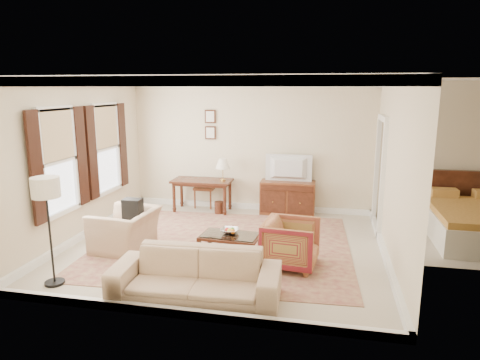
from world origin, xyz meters
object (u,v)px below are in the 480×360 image
(striped_armchair, at_px, (291,241))
(sofa, at_px, (195,268))
(tv, at_px, (288,160))
(sideboard, at_px, (288,198))
(coffee_table, at_px, (230,240))
(writing_desk, at_px, (202,185))
(club_armchair, at_px, (125,223))

(striped_armchair, relative_size, sofa, 0.38)
(tv, distance_m, striped_armchair, 3.00)
(sideboard, height_order, coffee_table, sideboard)
(writing_desk, xyz_separation_m, sideboard, (1.92, 0.17, -0.25))
(tv, xyz_separation_m, coffee_table, (-0.68, -2.72, -0.92))
(sideboard, bearing_deg, writing_desk, -174.87)
(writing_desk, height_order, striped_armchair, striped_armchair)
(writing_desk, bearing_deg, sideboard, 5.13)
(writing_desk, relative_size, club_armchair, 1.25)
(sideboard, distance_m, tv, 0.86)
(coffee_table, xyz_separation_m, sofa, (-0.13, -1.47, 0.13))
(writing_desk, height_order, club_armchair, club_armchair)
(writing_desk, bearing_deg, striped_armchair, -50.35)
(writing_desk, relative_size, sideboard, 1.11)
(sideboard, bearing_deg, club_armchair, -133.26)
(coffee_table, height_order, striped_armchair, striped_armchair)
(writing_desk, xyz_separation_m, striped_armchair, (2.25, -2.72, -0.20))
(club_armchair, relative_size, sofa, 0.48)
(writing_desk, relative_size, sofa, 0.60)
(sideboard, bearing_deg, sofa, -100.86)
(sideboard, height_order, sofa, sofa)
(writing_desk, relative_size, striped_armchair, 1.60)
(writing_desk, height_order, coffee_table, writing_desk)
(sofa, bearing_deg, tv, 76.43)
(writing_desk, xyz_separation_m, coffee_table, (1.24, -2.56, -0.31))
(coffee_table, distance_m, sofa, 1.48)
(sideboard, relative_size, coffee_table, 1.20)
(sideboard, relative_size, club_armchair, 1.12)
(striped_armchair, distance_m, club_armchair, 2.89)
(tv, xyz_separation_m, sofa, (-0.81, -4.19, -0.79))
(club_armchair, xyz_separation_m, sofa, (1.74, -1.50, -0.03))
(coffee_table, bearing_deg, striped_armchair, -8.73)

